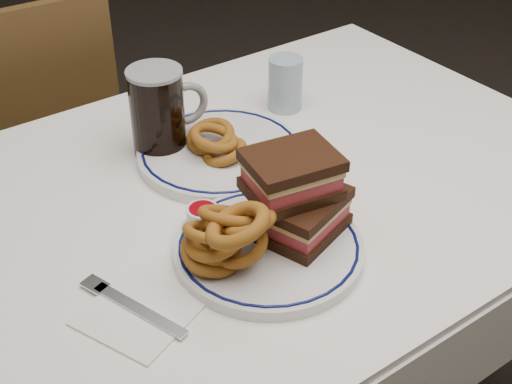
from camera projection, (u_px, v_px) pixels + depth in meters
dining_table at (248, 233)px, 1.29m from camera, size 1.27×0.87×0.75m
chair_far at (32, 146)px, 1.83m from camera, size 0.43×0.43×0.89m
main_plate at (269, 248)px, 1.07m from camera, size 0.29×0.29×0.02m
reuben_sandwich at (297, 194)px, 1.06m from camera, size 0.16×0.15×0.14m
onion_rings_main at (223, 238)px, 1.00m from camera, size 0.13×0.14×0.14m
ketchup_ramekin at (203, 215)px, 1.10m from camera, size 0.05×0.05×0.03m
beer_mug at (159, 111)px, 1.27m from camera, size 0.15×0.10×0.16m
water_glass at (285, 84)px, 1.42m from camera, size 0.07×0.07×0.11m
far_plate at (220, 152)px, 1.29m from camera, size 0.30×0.30×0.02m
onion_rings_far at (216, 142)px, 1.27m from camera, size 0.10×0.13×0.07m
napkin_fork at (138, 311)px, 0.98m from camera, size 0.18×0.20×0.01m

